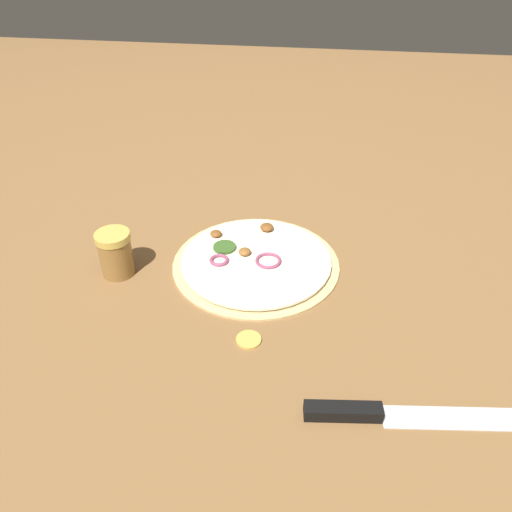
% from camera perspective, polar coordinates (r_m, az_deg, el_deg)
% --- Properties ---
extents(ground_plane, '(3.00, 3.00, 0.00)m').
position_cam_1_polar(ground_plane, '(0.85, 0.00, -0.97)').
color(ground_plane, brown).
extents(pizza, '(0.28, 0.28, 0.02)m').
position_cam_1_polar(pizza, '(0.85, -0.06, -0.59)').
color(pizza, '#D6B77A').
rests_on(pizza, ground_plane).
extents(knife, '(0.06, 0.33, 0.02)m').
position_cam_1_polar(knife, '(0.65, 15.28, -17.03)').
color(knife, silver).
rests_on(knife, ground_plane).
extents(spice_jar, '(0.06, 0.06, 0.08)m').
position_cam_1_polar(spice_jar, '(0.84, -15.75, 0.30)').
color(spice_jar, olive).
rests_on(spice_jar, ground_plane).
extents(loose_cap, '(0.04, 0.04, 0.01)m').
position_cam_1_polar(loose_cap, '(0.71, -0.84, -9.44)').
color(loose_cap, gold).
rests_on(loose_cap, ground_plane).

